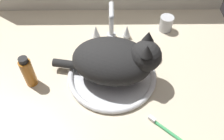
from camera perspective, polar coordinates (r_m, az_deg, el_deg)
countertop at (r=93.94cm, az=-1.86°, el=-0.70°), size 116.57×80.55×3.00cm
sink_basin at (r=90.00cm, az=0.00°, el=-1.28°), size 33.88×33.88×2.09cm
faucet at (r=101.11cm, az=-0.14°, el=10.72°), size 16.74×11.41×18.47cm
cat at (r=83.16cm, az=1.44°, el=2.37°), size 40.23×25.01×19.29cm
metal_jar at (r=111.05cm, az=12.99°, el=10.93°), size 6.10×6.10×7.02cm
amber_bottle at (r=89.23cm, az=-19.70°, el=-0.45°), size 4.29×4.29×13.31cm
toothbrush at (r=79.83cm, az=13.75°, el=-14.37°), size 13.40×12.17×1.70cm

